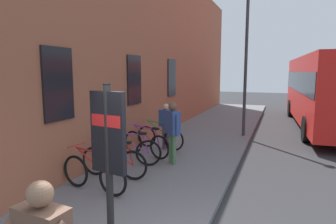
# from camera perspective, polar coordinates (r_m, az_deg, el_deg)

# --- Properties ---
(ground) EXTENTS (60.00, 60.00, 0.00)m
(ground) POSITION_cam_1_polar(r_m,az_deg,el_deg) (9.40, 20.45, -9.08)
(ground) COLOR #2D2D30
(sidewalk_pavement) EXTENTS (24.00, 3.50, 0.12)m
(sidewalk_pavement) POSITION_cam_1_polar(r_m,az_deg,el_deg) (11.66, 6.96, -5.06)
(sidewalk_pavement) COLOR slate
(sidewalk_pavement) RESTS_ON ground
(station_facade) EXTENTS (22.00, 0.65, 7.33)m
(station_facade) POSITION_cam_1_polar(r_m,az_deg,el_deg) (12.98, -0.64, 12.33)
(station_facade) COLOR #9E563D
(station_facade) RESTS_ON ground
(bicycle_nearest_sign) EXTENTS (0.48, 1.76, 0.97)m
(bicycle_nearest_sign) POSITION_cam_1_polar(r_m,az_deg,el_deg) (6.52, -14.39, -11.70)
(bicycle_nearest_sign) COLOR black
(bicycle_nearest_sign) RESTS_ON sidewalk_pavement
(bicycle_by_door) EXTENTS (0.48, 1.77, 0.97)m
(bicycle_by_door) POSITION_cam_1_polar(r_m,az_deg,el_deg) (7.23, -10.59, -9.60)
(bicycle_by_door) COLOR black
(bicycle_by_door) RESTS_ON sidewalk_pavement
(bicycle_far_end) EXTENTS (0.65, 1.71, 0.97)m
(bicycle_far_end) POSITION_cam_1_polar(r_m,az_deg,el_deg) (8.05, -7.52, -7.70)
(bicycle_far_end) COLOR black
(bicycle_far_end) RESTS_ON sidewalk_pavement
(bicycle_mid_rack) EXTENTS (0.63, 1.72, 0.97)m
(bicycle_mid_rack) POSITION_cam_1_polar(r_m,az_deg,el_deg) (8.84, -4.31, -6.23)
(bicycle_mid_rack) COLOR black
(bicycle_mid_rack) RESTS_ON sidewalk_pavement
(bicycle_under_window) EXTENTS (0.48, 1.76, 0.97)m
(bicycle_under_window) POSITION_cam_1_polar(r_m,az_deg,el_deg) (9.68, -1.58, -4.97)
(bicycle_under_window) COLOR black
(bicycle_under_window) RESTS_ON sidewalk_pavement
(transit_info_sign) EXTENTS (0.17, 0.56, 2.40)m
(transit_info_sign) POSITION_cam_1_polar(r_m,az_deg,el_deg) (3.97, -11.61, -6.13)
(transit_info_sign) COLOR black
(transit_info_sign) RESTS_ON sidewalk_pavement
(city_bus) EXTENTS (10.63, 3.13, 3.35)m
(city_bus) POSITION_cam_1_polar(r_m,az_deg,el_deg) (15.57, 28.61, 4.21)
(city_bus) COLOR red
(city_bus) RESTS_ON ground
(pedestrian_near_bus) EXTENTS (0.51, 0.53, 1.72)m
(pedestrian_near_bus) POSITION_cam_1_polar(r_m,az_deg,el_deg) (8.01, 0.88, -2.86)
(pedestrian_near_bus) COLOR #4C724C
(pedestrian_near_bus) RESTS_ON sidewalk_pavement
(pedestrian_by_facade) EXTENTS (0.32, 0.56, 1.51)m
(pedestrian_by_facade) POSITION_cam_1_polar(r_m,az_deg,el_deg) (9.57, -0.44, -1.84)
(pedestrian_by_facade) COLOR #723F72
(pedestrian_by_facade) RESTS_ON sidewalk_pavement
(street_lamp) EXTENTS (0.28, 0.28, 5.55)m
(street_lamp) POSITION_cam_1_polar(r_m,az_deg,el_deg) (11.88, 15.11, 11.11)
(street_lamp) COLOR #333338
(street_lamp) RESTS_ON sidewalk_pavement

